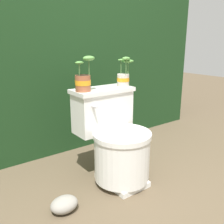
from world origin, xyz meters
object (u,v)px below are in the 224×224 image
potted_plant_left (83,80)px  garden_stone (64,204)px  potted_plant_midleft (124,76)px  toilet (115,140)px

potted_plant_left → garden_stone: size_ratio=1.41×
potted_plant_left → potted_plant_midleft: size_ratio=1.08×
garden_stone → potted_plant_left: bearing=40.5°
toilet → garden_stone: 0.58m
toilet → garden_stone: size_ratio=3.86×
toilet → potted_plant_midleft: potted_plant_midleft is taller
potted_plant_left → potted_plant_midleft: 0.36m
potted_plant_midleft → garden_stone: size_ratio=1.30×
toilet → potted_plant_midleft: 0.51m
potted_plant_left → garden_stone: bearing=-139.5°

